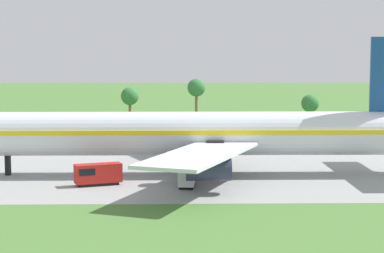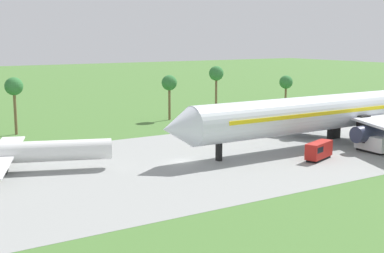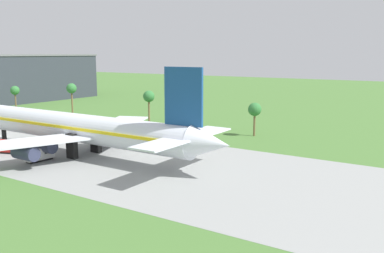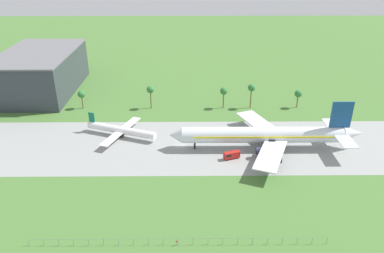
{
  "view_description": "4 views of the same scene",
  "coord_description": "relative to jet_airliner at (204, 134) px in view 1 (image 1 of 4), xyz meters",
  "views": [
    {
      "loc": [
        29.59,
        -100.92,
        17.48
      ],
      "look_at": [
        31.55,
        -2.43,
        6.95
      ],
      "focal_mm": 65.0,
      "sensor_mm": 36.0,
      "label": 1
    },
    {
      "loc": [
        -42.44,
        -69.37,
        19.3
      ],
      "look_at": [
        0.22,
        -2.43,
        5.95
      ],
      "focal_mm": 50.0,
      "sensor_mm": 36.0,
      "label": 2
    },
    {
      "loc": [
        104.53,
        -65.72,
        22.11
      ],
      "look_at": [
        62.89,
        -2.43,
        9.07
      ],
      "focal_mm": 40.0,
      "sensor_mm": 36.0,
      "label": 3
    },
    {
      "loc": [
        3.04,
        -131.35,
        72.8
      ],
      "look_at": [
        4.22,
        5.0,
        6.0
      ],
      "focal_mm": 35.0,
      "sensor_mm": 36.0,
      "label": 4
    }
  ],
  "objects": [
    {
      "name": "baggage_tug",
      "position": [
        -14.42,
        -8.0,
        -4.36
      ],
      "size": [
        6.44,
        3.97,
        2.88
      ],
      "color": "black",
      "rests_on": "ground_plane"
    },
    {
      "name": "fuel_truck",
      "position": [
        -2.53,
        -8.5,
        -4.4
      ],
      "size": [
        2.43,
        6.23,
        2.81
      ],
      "color": "black",
      "rests_on": "ground_plane"
    },
    {
      "name": "jet_airliner",
      "position": [
        0.0,
        0.0,
        0.0
      ],
      "size": [
        75.47,
        51.82,
        19.68
      ],
      "color": "silver",
      "rests_on": "ground_plane"
    },
    {
      "name": "palm_tree_row",
      "position": [
        -24.28,
        40.72,
        2.57
      ],
      "size": [
        108.86,
        3.6,
        12.25
      ],
      "color": "brown",
      "rests_on": "ground_plane"
    }
  ]
}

